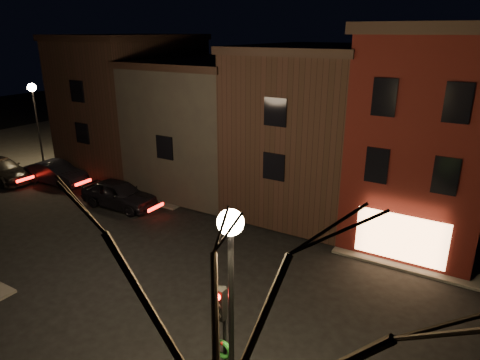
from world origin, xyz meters
name	(u,v)px	position (x,y,z in m)	size (l,w,h in m)	color
ground	(187,271)	(0.00, 0.00, 0.00)	(120.00, 120.00, 0.00)	black
sidewalk_far_left	(154,133)	(-20.00, 20.00, 0.06)	(30.00, 30.00, 0.12)	#2D2B28
corner_building	(428,134)	(8.00, 9.47, 5.40)	(6.50, 8.50, 10.50)	#470F0C
row_building_a	(313,127)	(1.50, 10.50, 4.83)	(7.30, 10.30, 9.40)	black
row_building_b	(213,123)	(-5.75, 10.50, 4.33)	(7.80, 10.30, 8.40)	black
row_building_c	(134,103)	(-13.00, 10.50, 5.08)	(7.30, 10.30, 9.90)	black
street_lamp_near	(231,267)	(6.20, -6.00, 5.18)	(0.60, 0.60, 6.48)	black
street_lamp_far	(34,103)	(-19.00, 6.20, 5.18)	(0.60, 0.60, 6.48)	black
traffic_signal	(222,332)	(5.60, -5.51, 2.81)	(0.58, 0.38, 4.05)	black
bare_tree_right	(215,307)	(7.50, -8.50, 6.15)	(6.40, 6.40, 8.50)	black
parked_car_a	(119,194)	(-8.17, 3.79, 0.84)	(1.99, 4.95, 1.69)	black
parked_car_b	(56,173)	(-15.10, 4.50, 0.79)	(1.68, 4.82, 1.59)	black
parked_car_c	(1,170)	(-19.09, 2.88, 0.80)	(2.25, 5.53, 1.61)	black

